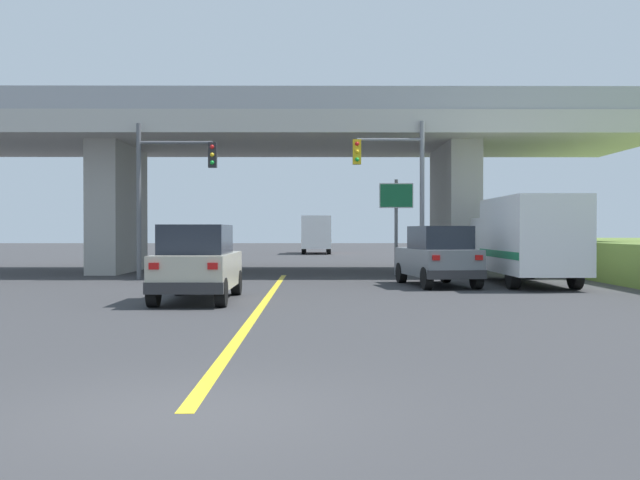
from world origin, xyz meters
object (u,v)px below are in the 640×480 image
traffic_signal_farside (164,181)px  highway_sign (396,206)px  box_truck (526,239)px  traffic_signal_nearside (400,180)px  suv_lead (198,263)px  semi_truck_distant (316,234)px  suv_crossing (438,256)px

traffic_signal_farside → highway_sign: size_ratio=1.48×
box_truck → traffic_signal_nearside: traffic_signal_nearside is taller
suv_lead → box_truck: size_ratio=0.62×
box_truck → semi_truck_distant: (-7.24, 35.83, 0.01)m
traffic_signal_nearside → semi_truck_distant: bearing=95.6°
traffic_signal_nearside → highway_sign: size_ratio=1.52×
suv_lead → box_truck: (10.39, 6.14, 0.58)m
semi_truck_distant → traffic_signal_nearside: bearing=-84.4°
suv_lead → traffic_signal_nearside: size_ratio=0.77×
suv_crossing → traffic_signal_farside: size_ratio=0.77×
semi_truck_distant → traffic_signal_farside: bearing=-100.0°
box_truck → traffic_signal_nearside: (-4.01, 3.13, 2.24)m
suv_crossing → semi_truck_distant: (-4.08, 36.53, 0.59)m
box_truck → highway_sign: highway_sign is taller
box_truck → highway_sign: bearing=124.0°
suv_crossing → highway_sign: bearing=88.6°
box_truck → semi_truck_distant: semi_truck_distant is taller
box_truck → highway_sign: size_ratio=1.89×
traffic_signal_farside → box_truck: bearing=-12.5°
traffic_signal_nearside → semi_truck_distant: size_ratio=0.89×
traffic_signal_farside → traffic_signal_nearside: bearing=1.4°
traffic_signal_farside → highway_sign: 9.66m
suv_lead → box_truck: box_truck is taller
traffic_signal_farside → semi_truck_distant: size_ratio=0.87×
suv_lead → semi_truck_distant: size_ratio=0.68×
box_truck → semi_truck_distant: size_ratio=1.11×
box_truck → semi_truck_distant: bearing=101.4°
suv_crossing → semi_truck_distant: semi_truck_distant is taller
traffic_signal_nearside → highway_sign: traffic_signal_nearside is taller
box_truck → highway_sign: (-3.88, 5.76, 1.32)m
box_truck → traffic_signal_farside: 13.57m
highway_sign → box_truck: bearing=-56.0°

